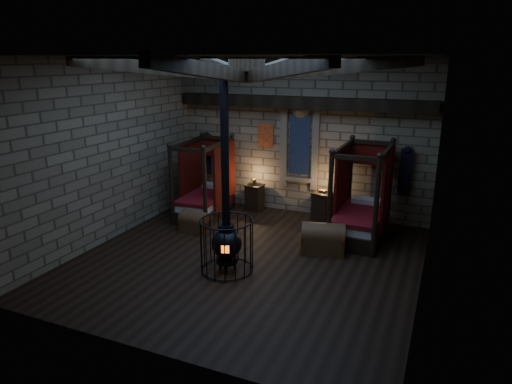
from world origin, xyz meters
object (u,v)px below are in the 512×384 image
at_px(trunk_left, 195,222).
at_px(trunk_right, 323,239).
at_px(bed_left, 206,197).
at_px(bed_right, 361,215).
at_px(stove, 227,241).

height_order(trunk_left, trunk_right, trunk_right).
xyz_separation_m(bed_left, bed_right, (4.22, 0.06, 0.04)).
relative_size(bed_left, trunk_right, 1.96).
bearing_deg(trunk_left, bed_right, 21.82).
xyz_separation_m(bed_right, stove, (-2.12, -2.95, 0.10)).
bearing_deg(trunk_left, trunk_right, 3.69).
bearing_deg(bed_right, trunk_right, -113.96).
xyz_separation_m(trunk_left, trunk_right, (3.27, 0.02, 0.07)).
height_order(trunk_left, stove, stove).
relative_size(bed_left, bed_right, 0.93).
bearing_deg(trunk_right, bed_right, 52.82).
height_order(bed_right, trunk_left, bed_right).
height_order(bed_left, trunk_left, bed_left).
bearing_deg(bed_right, trunk_left, -161.02).
distance_m(trunk_left, trunk_right, 3.27).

